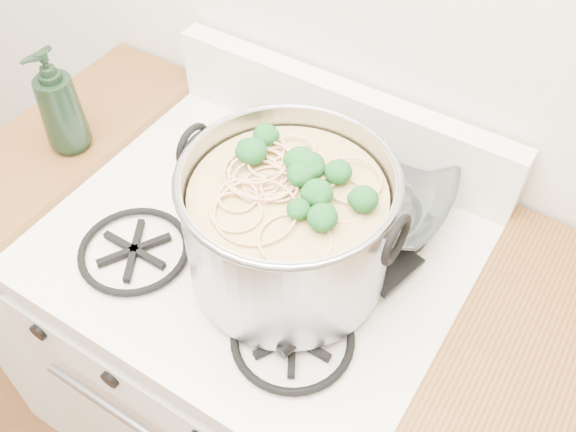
{
  "coord_description": "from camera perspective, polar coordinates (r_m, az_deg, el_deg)",
  "views": [
    {
      "loc": [
        0.45,
        0.66,
        1.83
      ],
      "look_at": [
        0.09,
        1.23,
        1.06
      ],
      "focal_mm": 40.0,
      "sensor_mm": 36.0,
      "label": 1
    }
  ],
  "objects": [
    {
      "name": "bottle",
      "position": [
        1.35,
        -19.76,
        9.59
      ],
      "size": [
        0.1,
        0.1,
        0.23
      ],
      "primitive_type": "imported",
      "rotation": [
        0.0,
        0.0,
        -0.12
      ],
      "color": "black",
      "rests_on": "counter_left"
    },
    {
      "name": "gas_range",
      "position": [
        1.58,
        -2.14,
        -12.86
      ],
      "size": [
        0.76,
        0.66,
        0.92
      ],
      "color": "white",
      "rests_on": "ground"
    },
    {
      "name": "glass_bowl",
      "position": [
        1.22,
        6.93,
        1.72
      ],
      "size": [
        0.14,
        0.14,
        0.03
      ],
      "primitive_type": "imported",
      "rotation": [
        0.0,
        0.0,
        0.13
      ],
      "color": "white",
      "rests_on": "gas_range"
    },
    {
      "name": "spatula",
      "position": [
        1.13,
        8.7,
        -4.05
      ],
      "size": [
        0.35,
        0.37,
        0.02
      ],
      "primitive_type": null,
      "rotation": [
        0.0,
        0.0,
        -0.23
      ],
      "color": "black",
      "rests_on": "gas_range"
    },
    {
      "name": "counter_left",
      "position": [
        1.78,
        -15.77,
        -4.22
      ],
      "size": [
        0.25,
        0.65,
        0.92
      ],
      "color": "silver",
      "rests_on": "ground"
    },
    {
      "name": "stock_pot",
      "position": [
        1.04,
        -0.0,
        -0.89
      ],
      "size": [
        0.38,
        0.35,
        0.23
      ],
      "color": "#9898A0",
      "rests_on": "gas_range"
    }
  ]
}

